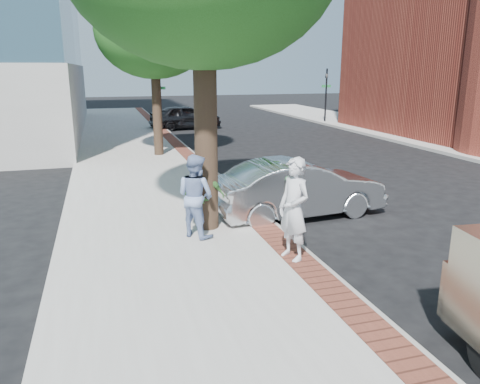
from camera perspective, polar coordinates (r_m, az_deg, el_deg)
name	(u,v)px	position (r m, az deg, el deg)	size (l,w,h in m)	color
ground	(257,260)	(9.67, 2.07, -8.31)	(120.00, 120.00, 0.00)	black
sidewalk	(145,177)	(16.89, -11.53, 1.79)	(5.00, 60.00, 0.15)	#9E9991
brick_strip	(206,171)	(17.19, -4.22, 2.55)	(0.60, 60.00, 0.01)	brown
curb	(215,173)	(17.28, -3.08, 2.37)	(0.10, 60.00, 0.15)	gray
signal_near	(160,94)	(30.69, -9.70, 11.73)	(0.70, 0.15, 3.80)	black
signal_far	(326,91)	(34.11, 10.45, 11.99)	(0.70, 0.15, 3.80)	black
tree_far	(154,31)	(20.61, -10.50, 18.77)	(4.80, 4.80, 7.14)	black
parking_meter	(289,197)	(9.82, 6.00, -0.57)	(0.12, 0.32, 1.47)	gray
person_gray	(294,209)	(9.09, 6.58, -2.10)	(0.74, 0.49, 2.03)	silver
person_officer	(196,196)	(10.38, -5.45, -0.44)	(0.90, 0.70, 1.85)	#7D94C2
person_green	(205,196)	(10.86, -4.35, -0.44)	(0.94, 0.39, 1.60)	#4F9443
sedan_silver	(298,188)	(12.33, 7.10, 0.43)	(1.60, 4.59, 1.51)	#B4B7BC
bg_car	(185,117)	(30.67, -6.66, 9.07)	(1.83, 4.55, 1.55)	black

